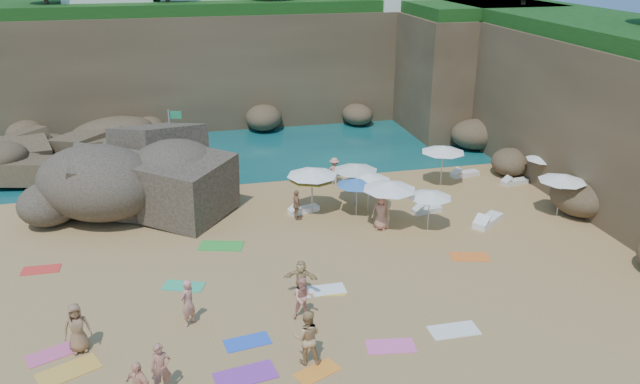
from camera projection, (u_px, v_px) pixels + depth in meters
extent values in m
plane|color=tan|center=(290.00, 266.00, 26.22)|extent=(120.00, 120.00, 0.00)
plane|color=#0C4751|center=(224.00, 101.00, 53.30)|extent=(120.00, 120.00, 0.00)
cube|color=brown|center=(254.00, 64.00, 47.73)|extent=(44.00, 8.00, 8.00)
cube|color=brown|center=(586.00, 103.00, 36.03)|extent=(8.00, 30.00, 8.00)
cube|color=brown|center=(463.00, 67.00, 46.43)|extent=(10.00, 12.00, 8.00)
cylinder|color=white|center=(10.00, 75.00, 48.65)|extent=(0.10, 0.10, 6.00)
cylinder|color=white|center=(31.00, 74.00, 48.97)|extent=(0.10, 0.10, 6.00)
cylinder|color=silver|center=(171.00, 143.00, 35.79)|extent=(0.08, 0.08, 3.89)
cube|color=#228953|center=(176.00, 115.00, 35.26)|extent=(0.67, 0.21, 0.44)
cylinder|color=silver|center=(312.00, 192.00, 30.96)|extent=(0.07, 0.07, 2.25)
cone|color=white|center=(312.00, 172.00, 30.56)|extent=(2.53, 2.53, 0.38)
cylinder|color=silver|center=(368.00, 193.00, 31.27)|extent=(0.06, 0.06, 1.89)
cone|color=white|center=(369.00, 177.00, 30.94)|extent=(2.12, 2.12, 0.32)
cylinder|color=silver|center=(442.00, 167.00, 34.59)|extent=(0.06, 0.06, 2.17)
cone|color=white|center=(443.00, 149.00, 34.21)|extent=(2.43, 2.43, 0.37)
cylinder|color=silver|center=(542.00, 171.00, 34.48)|extent=(0.05, 0.05, 1.76)
cone|color=white|center=(545.00, 157.00, 34.17)|extent=(1.98, 1.98, 0.30)
cylinder|color=silver|center=(389.00, 207.00, 29.21)|extent=(0.07, 0.07, 2.26)
cone|color=white|center=(389.00, 185.00, 28.81)|extent=(2.54, 2.54, 0.39)
cylinder|color=silver|center=(312.00, 195.00, 30.92)|extent=(0.06, 0.06, 2.04)
cone|color=#ED5929|center=(312.00, 176.00, 30.56)|extent=(2.28, 2.28, 0.35)
cylinder|color=silver|center=(355.00, 185.00, 32.10)|extent=(0.06, 0.06, 2.06)
cone|color=silver|center=(356.00, 167.00, 31.74)|extent=(2.31, 2.31, 0.35)
cylinder|color=silver|center=(429.00, 211.00, 29.21)|extent=(0.05, 0.05, 1.86)
cone|color=white|center=(430.00, 194.00, 28.88)|extent=(2.09, 2.09, 0.32)
cylinder|color=silver|center=(356.00, 198.00, 30.76)|extent=(0.05, 0.05, 1.82)
cone|color=#386FC0|center=(357.00, 182.00, 30.44)|extent=(2.05, 2.05, 0.31)
cylinder|color=silver|center=(560.00, 196.00, 30.69)|extent=(0.06, 0.06, 2.06)
cone|color=white|center=(562.00, 178.00, 30.33)|extent=(2.31, 2.31, 0.35)
cube|color=white|center=(304.00, 210.00, 31.41)|extent=(1.67, 0.93, 0.25)
cube|color=white|center=(373.00, 182.00, 35.06)|extent=(1.96, 1.41, 0.29)
cube|color=silver|center=(465.00, 174.00, 36.27)|extent=(1.74, 0.80, 0.26)
cube|color=white|center=(427.00, 210.00, 31.39)|extent=(1.60, 0.80, 0.24)
cube|color=silver|center=(515.00, 182.00, 35.08)|extent=(1.62, 0.73, 0.24)
cube|color=white|center=(488.00, 221.00, 30.10)|extent=(1.99, 1.72, 0.31)
cube|color=#D95485|center=(52.00, 354.00, 20.59)|extent=(1.77, 1.35, 0.03)
cube|color=orange|center=(317.00, 372.00, 19.74)|extent=(1.61, 1.25, 0.03)
cube|color=#34B77B|center=(183.00, 286.00, 24.65)|extent=(1.80, 1.35, 0.03)
cube|color=gold|center=(69.00, 371.00, 19.77)|extent=(2.09, 1.64, 0.03)
cube|color=white|center=(325.00, 290.00, 24.37)|extent=(1.63, 0.82, 0.03)
cube|color=purple|center=(246.00, 375.00, 19.57)|extent=(2.06, 1.25, 0.03)
cube|color=red|center=(41.00, 270.00, 25.89)|extent=(1.53, 0.79, 0.03)
cube|color=blue|center=(247.00, 342.00, 21.21)|extent=(1.64, 0.99, 0.03)
cube|color=pink|center=(391.00, 346.00, 20.98)|extent=(1.74, 1.05, 0.03)
cube|color=orange|center=(470.00, 257.00, 26.96)|extent=(1.83, 1.25, 0.03)
cube|color=green|center=(221.00, 246.00, 27.92)|extent=(2.14, 1.48, 0.03)
cube|color=yellow|center=(326.00, 291.00, 24.31)|extent=(1.63, 1.04, 0.03)
cube|color=white|center=(454.00, 330.00, 21.84)|extent=(1.75, 0.89, 0.03)
imported|color=tan|center=(307.00, 337.00, 19.88)|extent=(1.05, 0.90, 1.90)
imported|color=tan|center=(334.00, 171.00, 34.87)|extent=(1.07, 0.71, 1.54)
imported|color=#A07050|center=(297.00, 205.00, 30.35)|extent=(0.41, 0.91, 1.53)
imported|color=tan|center=(381.00, 212.00, 29.27)|extent=(0.98, 0.79, 1.77)
imported|color=tan|center=(198.00, 181.00, 32.87)|extent=(1.84, 0.86, 1.91)
imported|color=tan|center=(188.00, 302.00, 21.89)|extent=(0.76, 0.77, 1.79)
imported|color=#8E6747|center=(80.00, 345.00, 20.67)|extent=(1.21, 1.89, 0.47)
imported|color=tan|center=(301.00, 290.00, 24.04)|extent=(1.74, 1.79, 0.38)
imported|color=#E79983|center=(304.00, 311.00, 22.48)|extent=(0.81, 1.62, 0.61)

